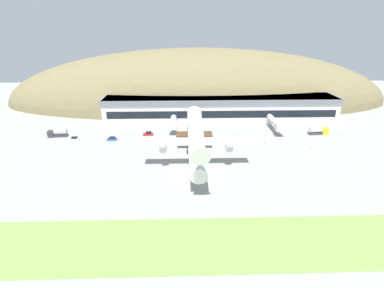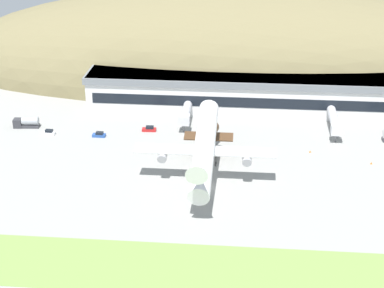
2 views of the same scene
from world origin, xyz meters
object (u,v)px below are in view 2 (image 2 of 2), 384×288
at_px(terminal_building, 260,90).
at_px(fuel_truck, 27,122).
at_px(service_car_1, 149,129).
at_px(jetway_0, 185,114).
at_px(jetway_1, 335,121).
at_px(service_car_0, 49,133).
at_px(cargo_airplane, 205,148).
at_px(traffic_cone_1, 371,163).
at_px(service_car_2, 99,135).
at_px(traffic_cone_0, 310,151).

relative_size(terminal_building, fuel_truck, 14.14).
relative_size(terminal_building, service_car_1, 26.09).
bearing_deg(jetway_0, service_car_1, -156.55).
distance_m(jetway_1, service_car_0, 82.70).
bearing_deg(cargo_airplane, jetway_0, 103.14).
bearing_deg(traffic_cone_1, jetway_1, 112.04).
relative_size(service_car_0, service_car_2, 1.03).
relative_size(cargo_airplane, traffic_cone_1, 79.95).
bearing_deg(jetway_0, terminal_building, 35.55).
bearing_deg(traffic_cone_0, traffic_cone_1, -20.69).
bearing_deg(service_car_1, service_car_2, -158.57).
bearing_deg(service_car_1, service_car_0, -169.65).
relative_size(jetway_0, service_car_0, 3.53).
bearing_deg(jetway_1, jetway_0, 177.73).
xyz_separation_m(jetway_0, service_car_2, (-23.98, -9.84, -3.40)).
xyz_separation_m(jetway_1, service_car_0, (-82.25, -7.95, -3.36)).
bearing_deg(service_car_1, jetway_0, 23.45).
xyz_separation_m(terminal_building, jetway_1, (21.46, -17.38, -2.58)).
bearing_deg(traffic_cone_0, service_car_1, 167.03).
relative_size(service_car_0, traffic_cone_0, 6.73).
xyz_separation_m(cargo_airplane, fuel_truck, (-55.09, 30.03, -7.80)).
bearing_deg(traffic_cone_1, fuel_truck, 170.82).
bearing_deg(terminal_building, jetway_1, -39.00).
height_order(traffic_cone_0, traffic_cone_1, same).
relative_size(jetway_1, traffic_cone_1, 29.43).
relative_size(jetway_0, fuel_truck, 1.79).
relative_size(jetway_1, service_car_1, 4.09).
xyz_separation_m(service_car_1, fuel_truck, (-36.66, -0.57, 0.93)).
bearing_deg(jetway_1, traffic_cone_0, -120.15).
height_order(fuel_truck, traffic_cone_1, fuel_truck).
distance_m(cargo_airplane, service_car_1, 36.77).
distance_m(service_car_2, traffic_cone_0, 59.86).
xyz_separation_m(terminal_building, traffic_cone_1, (29.21, -36.52, -6.29)).
relative_size(jetway_0, traffic_cone_1, 23.80).
bearing_deg(jetway_0, service_car_0, -166.03).
xyz_separation_m(cargo_airplane, service_car_0, (-47.05, 25.37, -8.72)).
height_order(service_car_0, service_car_2, service_car_0).
height_order(jetway_1, service_car_0, jetway_1).
distance_m(terminal_building, traffic_cone_1, 47.19).
xyz_separation_m(jetway_0, service_car_0, (-38.87, -9.67, -3.36)).
relative_size(traffic_cone_0, traffic_cone_1, 1.00).
bearing_deg(traffic_cone_0, service_car_2, 175.03).
height_order(jetway_0, cargo_airplane, cargo_airplane).
xyz_separation_m(service_car_2, fuel_truck, (-22.93, 4.82, 0.95)).
distance_m(traffic_cone_0, traffic_cone_1, 16.54).
xyz_separation_m(jetway_0, jetway_1, (43.38, -1.72, 0.00)).
bearing_deg(jetway_0, traffic_cone_1, -22.20).
xyz_separation_m(service_car_1, traffic_cone_0, (45.90, -10.58, -0.34)).
xyz_separation_m(jetway_1, service_car_1, (-53.62, -2.72, -3.37)).
bearing_deg(jetway_1, fuel_truck, -177.91).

